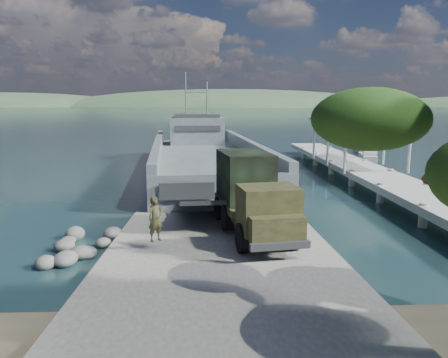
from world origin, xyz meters
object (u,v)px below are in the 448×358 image
sailboat_far (365,151)px  landing_craft (204,164)px  soldier (156,228)px  sailboat_near (368,157)px  pier (360,162)px  military_truck (252,194)px

sailboat_far → landing_craft: bearing=-145.0°
landing_craft → soldier: (-2.00, -23.85, 0.58)m
sailboat_near → sailboat_far: bearing=83.5°
soldier → sailboat_near: bearing=16.2°
pier → landing_craft: (-13.81, 4.53, -0.69)m
soldier → sailboat_far: sailboat_far is taller
landing_craft → sailboat_far: bearing=30.9°
pier → sailboat_far: 21.75m
sailboat_near → soldier: bearing=-112.2°
soldier → sailboat_near: (21.60, 32.81, -1.17)m
sailboat_near → landing_craft: bearing=-144.2°
pier → landing_craft: size_ratio=1.16×
military_truck → sailboat_far: sailboat_far is taller
military_truck → soldier: military_truck is taller
pier → landing_craft: 14.55m
pier → soldier: size_ratio=22.24×
sailboat_far → soldier: bearing=-121.8°
pier → sailboat_far: bearing=68.6°
soldier → sailboat_far: size_ratio=0.33×
pier → sailboat_far: size_ratio=7.23×
soldier → sailboat_far: (23.74, 39.53, -1.16)m
military_truck → landing_craft: bearing=87.8°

